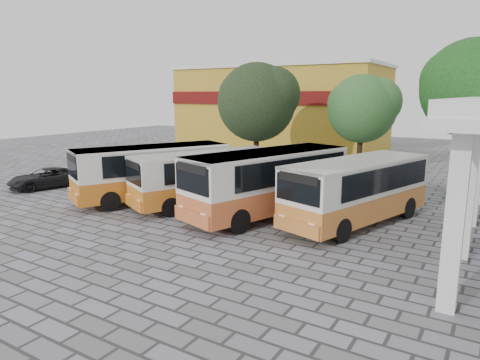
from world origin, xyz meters
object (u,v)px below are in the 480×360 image
Objects in this scene: bus_centre_left at (206,175)px; bus_far_left at (152,169)px; bus_centre_right at (268,179)px; bus_far_right at (357,187)px; parked_car at (46,178)px.

bus_far_left is at bearing -143.39° from bus_centre_left.
bus_centre_right is 1.08× the size of bus_far_right.
bus_far_right is 1.96× the size of parked_car.
bus_far_right reaches higher than bus_centre_left.
bus_centre_right is (6.60, 0.52, 0.08)m from bus_far_left.
bus_centre_left is 3.56m from bus_centre_right.
bus_far_right is at bearing 32.27° from bus_centre_left.
bus_far_right is at bearing 34.31° from bus_far_left.
bus_centre_left is at bearing 37.37° from bus_far_left.
bus_far_left is 10.54m from bus_far_right.
bus_far_left is 3.10m from bus_centre_left.
bus_centre_right is at bearing 24.66° from bus_centre_left.
parked_car is (-7.62, -1.09, -1.07)m from bus_far_left.
bus_centre_left is 1.91× the size of parked_car.
parked_car is (-18.05, -2.52, -1.03)m from bus_far_right.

